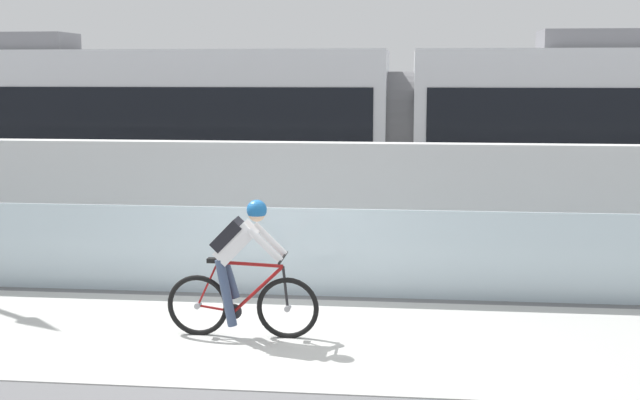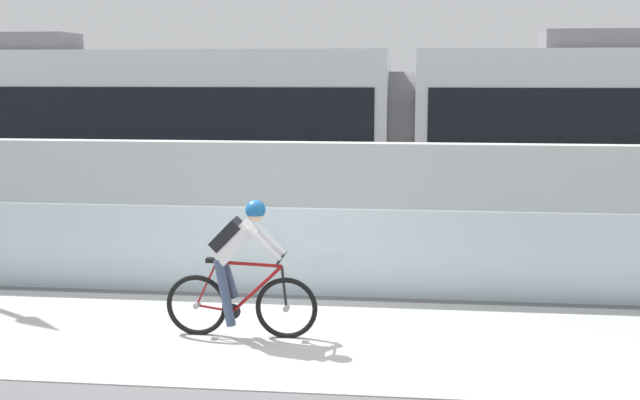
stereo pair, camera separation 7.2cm
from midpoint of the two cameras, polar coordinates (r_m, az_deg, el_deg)
The scene contains 8 objects.
ground_plane at distance 9.53m, azimuth -4.77°, elevation -9.59°, with size 200.00×200.00×0.00m, color slate.
bike_path_deck at distance 9.53m, azimuth -4.77°, elevation -9.55°, with size 32.00×3.20×0.01m, color beige.
glass_parapet at distance 11.13m, azimuth -3.02°, elevation -3.63°, with size 32.00×0.05×1.21m, color silver.
concrete_barrier_wall at distance 12.81m, azimuth -1.76°, elevation -0.28°, with size 32.00×0.36×1.95m, color silver.
tram_rail_near at distance 15.41m, azimuth -0.48°, elevation -2.39°, with size 32.00×0.08×0.01m, color #595654.
tram_rail_far at distance 16.81m, azimuth 0.08°, elevation -1.44°, with size 32.00×0.08×0.01m, color #595654.
tram at distance 15.77m, azimuth 5.46°, elevation 4.76°, with size 22.56×2.54×3.81m.
cyclist_on_bike at distance 9.34m, azimuth -5.78°, elevation -4.88°, with size 1.77×0.58×1.61m.
Camera 1 is at (1.70, -8.88, 3.01)m, focal length 45.56 mm.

